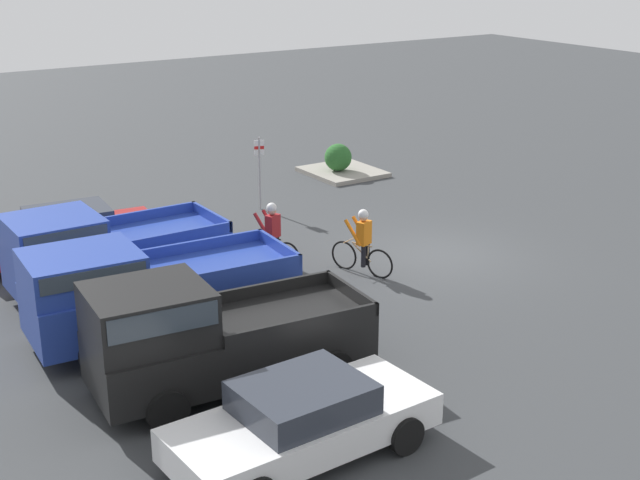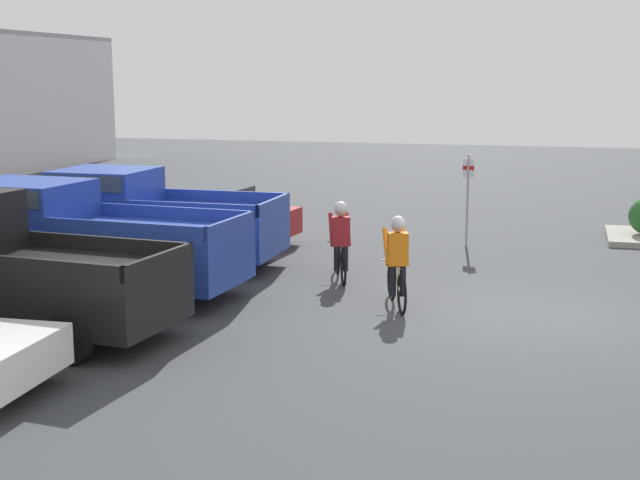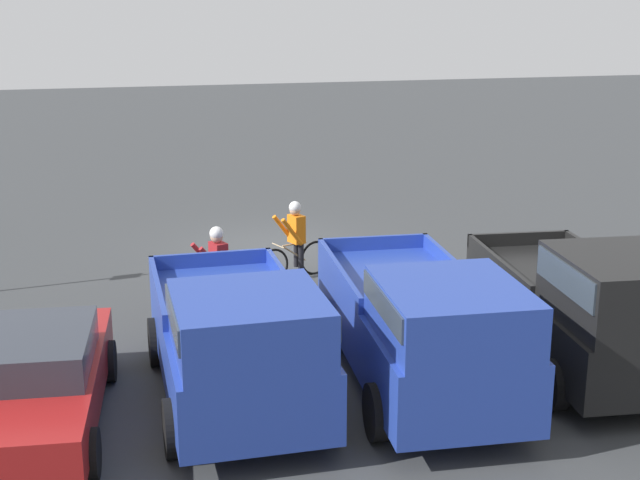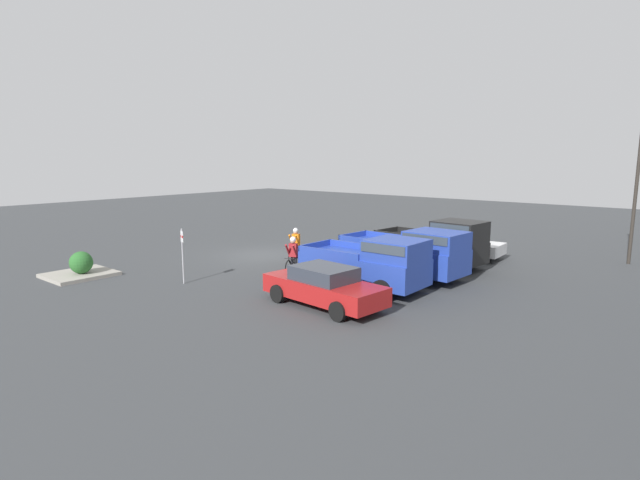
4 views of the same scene
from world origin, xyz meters
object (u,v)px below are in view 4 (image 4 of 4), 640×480
Objects in this scene: cyclist_0 at (293,254)px; pickup_truck_1 at (410,252)px; lamppost at (638,169)px; pickup_truck_2 at (372,263)px; pickup_truck_0 at (439,243)px; fire_lane_sign at (182,251)px; cyclist_1 at (296,245)px; shrub at (81,263)px; sedan_0 at (458,244)px; sedan_1 at (324,286)px.

pickup_truck_1 is at bearing 118.66° from cyclist_0.
lamppost is at bearing 143.76° from pickup_truck_1.
lamppost is at bearing 150.09° from pickup_truck_2.
cyclist_0 is (-0.29, -4.41, -0.25)m from pickup_truck_2.
fire_lane_sign is at bearing -34.48° from pickup_truck_0.
fire_lane_sign is (6.82, -6.64, 0.27)m from pickup_truck_1.
cyclist_0 is 2.41m from cyclist_1.
lamppost is (-11.77, 11.35, 3.72)m from cyclist_0.
fire_lane_sign is (4.05, -6.52, 0.28)m from pickup_truck_2.
lamppost reaches higher than pickup_truck_2.
cyclist_1 reaches higher than shrub.
pickup_truck_2 reaches higher than sedan_0.
pickup_truck_1 is at bearing 129.09° from shrub.
sedan_0 is at bearing 153.25° from fire_lane_sign.
pickup_truck_1 is 3.32× the size of cyclist_0.
cyclist_1 is at bearing -140.47° from cyclist_0.
pickup_truck_0 is 11.65m from fire_lane_sign.
pickup_truck_0 is 6.92m from cyclist_1.
pickup_truck_1 is 5.59m from sedan_1.
cyclist_0 is at bearing -43.95° from lamppost.
pickup_truck_0 is at bearing 178.75° from sedan_1.
sedan_0 is 0.80× the size of pickup_truck_1.
lamppost is 25.81m from shrub.
pickup_truck_1 is at bearing 1.04° from pickup_truck_0.
pickup_truck_0 is 0.68× the size of lamppost.
pickup_truck_0 reaches higher than pickup_truck_2.
sedan_1 is 2.75× the size of cyclist_0.
shrub is (18.24, -17.83, -3.93)m from lamppost.
pickup_truck_2 reaches higher than cyclist_1.
cyclist_0 is at bearing -61.34° from pickup_truck_1.
pickup_truck_0 is 3.14× the size of cyclist_0.
fire_lane_sign is at bearing -78.99° from sedan_1.
pickup_truck_0 is at bearing -178.96° from pickup_truck_1.
pickup_truck_1 is 5.88× the size of shrub.
pickup_truck_2 is 6.32m from cyclist_1.
sedan_0 is at bearing 143.85° from shrub.
cyclist_1 is 1.80× the size of shrub.
pickup_truck_2 is 14.34m from lamppost.
sedan_1 is (8.35, -0.18, -0.44)m from pickup_truck_0.
fire_lane_sign is at bearing -39.87° from lamppost.
pickup_truck_0 is (2.85, 0.32, 0.47)m from sedan_0.
lamppost is (-9.91, 12.88, 3.72)m from cyclist_1.
pickup_truck_2 reaches higher than sedan_1.
shrub is (2.13, -4.37, -0.75)m from fire_lane_sign.
lamppost is at bearing 154.64° from sedan_1.
sedan_0 is 0.57× the size of lamppost.
cyclist_0 is at bearing -40.45° from pickup_truck_0.
sedan_0 is 2.90m from pickup_truck_0.
sedan_1 is 7.66m from cyclist_1.
pickup_truck_2 is at bearing 86.20° from cyclist_0.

